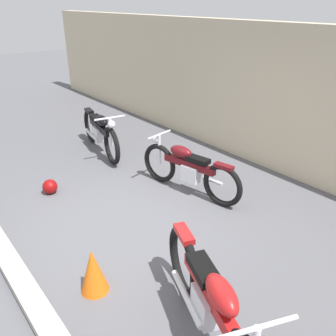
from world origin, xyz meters
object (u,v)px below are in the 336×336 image
Objects in this scene: motorcycle_red at (211,305)px; traffic_cone at (93,271)px; helmet at (50,187)px; motorcycle_maroon at (188,169)px; motorcycle_black at (100,131)px.

traffic_cone is at bearing -137.13° from motorcycle_red.
motorcycle_maroon reaches higher than helmet.
traffic_cone is 0.26× the size of motorcycle_black.
motorcycle_maroon is at bearing 52.53° from helmet.
traffic_cone is at bearing 103.27° from motorcycle_maroon.
motorcycle_black is (-1.07, 1.58, 0.34)m from helmet.
motorcycle_red reaches higher than motorcycle_maroon.
motorcycle_maroon is at bearing 114.39° from traffic_cone.
traffic_cone is 0.26× the size of motorcycle_red.
motorcycle_black reaches higher than motorcycle_maroon.
motorcycle_maroon is at bearing 163.47° from motorcycle_red.
motorcycle_red is (1.30, 0.52, 0.21)m from traffic_cone.
motorcycle_maroon is (1.42, 1.86, 0.31)m from helmet.
traffic_cone is at bearing -19.59° from motorcycle_black.
motorcycle_red is 0.99× the size of motorcycle_black.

